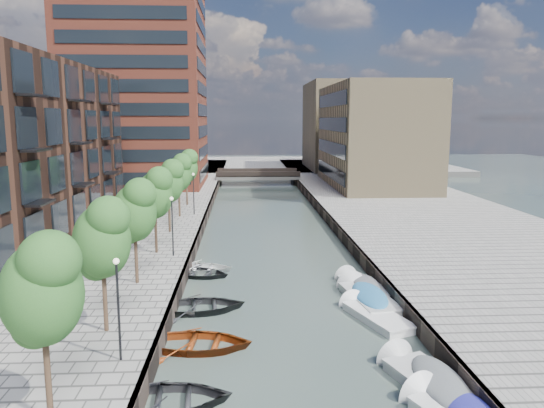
{
  "coord_description": "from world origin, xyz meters",
  "views": [
    {
      "loc": [
        -2.33,
        -11.88,
        10.38
      ],
      "look_at": [
        0.0,
        30.58,
        3.5
      ],
      "focal_mm": 35.0,
      "sensor_mm": 36.0,
      "label": 1
    }
  ],
  "objects": [
    {
      "name": "lamp_2",
      "position": [
        -7.2,
        40.0,
        3.51
      ],
      "size": [
        0.24,
        0.24,
        4.12
      ],
      "color": "black",
      "rests_on": "quay_left"
    },
    {
      "name": "quay_wall_left",
      "position": [
        -6.1,
        40.0,
        0.5
      ],
      "size": [
        0.25,
        140.0,
        1.0
      ],
      "primitive_type": "cube",
      "color": "#332823",
      "rests_on": "ground"
    },
    {
      "name": "tree_2",
      "position": [
        -8.5,
        18.0,
        5.31
      ],
      "size": [
        2.5,
        2.5,
        5.95
      ],
      "color": "#382619",
      "rests_on": "quay_left"
    },
    {
      "name": "sloop_3",
      "position": [
        -5.4,
        23.48,
        0.0
      ],
      "size": [
        4.81,
        3.63,
        0.94
      ],
      "primitive_type": "imported",
      "rotation": [
        0.0,
        0.0,
        1.48
      ],
      "color": "white",
      "rests_on": "ground"
    },
    {
      "name": "lamp_0",
      "position": [
        -7.2,
        8.0,
        3.51
      ],
      "size": [
        0.24,
        0.24,
        4.12
      ],
      "color": "black",
      "rests_on": "quay_left"
    },
    {
      "name": "bridge",
      "position": [
        0.0,
        72.0,
        1.39
      ],
      "size": [
        13.0,
        6.0,
        1.3
      ],
      "color": "gray",
      "rests_on": "ground"
    },
    {
      "name": "far_closure",
      "position": [
        0.0,
        100.0,
        0.5
      ],
      "size": [
        80.0,
        40.0,
        1.0
      ],
      "primitive_type": "cube",
      "color": "gray",
      "rests_on": "ground"
    },
    {
      "name": "quay_right",
      "position": [
        16.0,
        40.0,
        0.5
      ],
      "size": [
        20.0,
        140.0,
        1.0
      ],
      "primitive_type": "cube",
      "color": "gray",
      "rests_on": "ground"
    },
    {
      "name": "tan_block_far",
      "position": [
        16.0,
        88.0,
        9.0
      ],
      "size": [
        12.0,
        20.0,
        16.0
      ],
      "primitive_type": "cube",
      "color": "#9D8760",
      "rests_on": "quay_right"
    },
    {
      "name": "tree_1",
      "position": [
        -8.5,
        11.0,
        5.31
      ],
      "size": [
        2.5,
        2.5,
        5.95
      ],
      "color": "#382619",
      "rests_on": "quay_left"
    },
    {
      "name": "water",
      "position": [
        0.0,
        40.0,
        0.0
      ],
      "size": [
        300.0,
        300.0,
        0.0
      ],
      "primitive_type": "plane",
      "color": "#38473F",
      "rests_on": "ground"
    },
    {
      "name": "tan_block_near",
      "position": [
        16.0,
        62.0,
        8.0
      ],
      "size": [
        12.0,
        25.0,
        14.0
      ],
      "primitive_type": "cube",
      "color": "#9D8760",
      "rests_on": "quay_right"
    },
    {
      "name": "apartment_block",
      "position": [
        -20.0,
        30.0,
        8.0
      ],
      "size": [
        8.0,
        38.0,
        14.0
      ],
      "primitive_type": "cube",
      "color": "#331C13",
      "rests_on": "quay_left"
    },
    {
      "name": "sloop_2",
      "position": [
        -4.46,
        11.06,
        0.0
      ],
      "size": [
        5.32,
        4.04,
        1.04
      ],
      "primitive_type": "imported",
      "rotation": [
        0.0,
        0.0,
        1.47
      ],
      "color": "maroon",
      "rests_on": "ground"
    },
    {
      "name": "tree_5",
      "position": [
        -8.5,
        39.0,
        5.31
      ],
      "size": [
        2.5,
        2.5,
        5.95
      ],
      "color": "#382619",
      "rests_on": "quay_left"
    },
    {
      "name": "quay_wall_right",
      "position": [
        6.1,
        40.0,
        0.5
      ],
      "size": [
        0.25,
        140.0,
        1.0
      ],
      "primitive_type": "cube",
      "color": "#332823",
      "rests_on": "ground"
    },
    {
      "name": "sloop_0",
      "position": [
        -5.2,
        6.16,
        0.0
      ],
      "size": [
        5.12,
        3.83,
        1.01
      ],
      "primitive_type": "imported",
      "rotation": [
        0.0,
        0.0,
        1.65
      ],
      "color": "black",
      "rests_on": "ground"
    },
    {
      "name": "sloop_4",
      "position": [
        -5.4,
        22.42,
        0.0
      ],
      "size": [
        5.15,
        4.41,
        0.9
      ],
      "primitive_type": "imported",
      "rotation": [
        0.0,
        0.0,
        1.22
      ],
      "color": "black",
      "rests_on": "ground"
    },
    {
      "name": "tree_0",
      "position": [
        -8.5,
        4.0,
        5.31
      ],
      "size": [
        2.5,
        2.5,
        5.95
      ],
      "color": "#382619",
      "rests_on": "quay_left"
    },
    {
      "name": "motorboat_1",
      "position": [
        4.93,
        6.98,
        0.23
      ],
      "size": [
        3.56,
        5.88,
        1.86
      ],
      "color": "beige",
      "rests_on": "ground"
    },
    {
      "name": "sloop_1",
      "position": [
        -4.76,
        15.85,
        0.0
      ],
      "size": [
        5.35,
        4.08,
        1.03
      ],
      "primitive_type": "imported",
      "rotation": [
        0.0,
        0.0,
        1.68
      ],
      "color": "#232425",
      "rests_on": "ground"
    },
    {
      "name": "tree_4",
      "position": [
        -8.5,
        32.0,
        5.31
      ],
      "size": [
        2.5,
        2.5,
        5.95
      ],
      "color": "#382619",
      "rests_on": "quay_left"
    },
    {
      "name": "tree_3",
      "position": [
        -8.5,
        25.0,
        5.31
      ],
      "size": [
        2.5,
        2.5,
        5.95
      ],
      "color": "#382619",
      "rests_on": "quay_left"
    },
    {
      "name": "motorboat_4",
      "position": [
        4.95,
        19.17,
        0.2
      ],
      "size": [
        3.02,
        5.22,
        1.65
      ],
      "color": "#B3B3B1",
      "rests_on": "ground"
    },
    {
      "name": "tower",
      "position": [
        -17.0,
        65.0,
        16.0
      ],
      "size": [
        18.0,
        18.0,
        30.0
      ],
      "primitive_type": "cube",
      "color": "brown",
      "rests_on": "quay_left"
    },
    {
      "name": "tree_6",
      "position": [
        -8.5,
        46.0,
        5.31
      ],
      "size": [
        2.5,
        2.5,
        5.95
      ],
      "color": "#382619",
      "rests_on": "quay_left"
    },
    {
      "name": "lamp_1",
      "position": [
        -7.2,
        24.0,
        3.51
      ],
      "size": [
        0.24,
        0.24,
        4.12
      ],
      "color": "black",
      "rests_on": "quay_left"
    },
    {
      "name": "motorboat_2",
      "position": [
        4.36,
        14.5,
        0.1
      ],
      "size": [
        3.21,
        5.21,
        1.64
      ],
      "color": "white",
      "rests_on": "ground"
    },
    {
      "name": "motorboat_3",
      "position": [
        4.69,
        17.09,
        0.23
      ],
      "size": [
        2.75,
        5.88,
        1.89
      ],
      "color": "beige",
      "rests_on": "ground"
    },
    {
      "name": "car",
      "position": [
        11.41,
        66.84,
        1.63
      ],
      "size": [
        1.51,
        3.7,
        1.26
      ],
      "primitive_type": "imported",
      "rotation": [
        0.0,
        0.0,
        0.01
      ],
      "color": "silver",
      "rests_on": "quay_right"
    }
  ]
}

